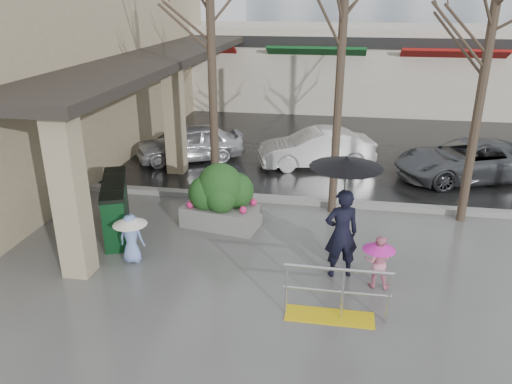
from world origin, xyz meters
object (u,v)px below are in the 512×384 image
(handrail, at_px, (334,300))
(car_c, at_px, (468,160))
(planter, at_px, (221,197))
(news_boxes, at_px, (116,207))
(tree_midwest, at_px, (344,4))
(child_blue, at_px, (131,233))
(child_pink, at_px, (378,258))
(car_b, at_px, (316,148))
(tree_west, at_px, (210,10))
(car_a, at_px, (190,143))
(tree_mideast, at_px, (493,22))
(woman, at_px, (343,208))

(handrail, xyz_separation_m, car_c, (3.94, 8.05, 0.25))
(planter, bearing_deg, news_boxes, -162.15)
(tree_midwest, height_order, child_blue, tree_midwest)
(child_pink, bearing_deg, child_blue, 3.16)
(child_blue, xyz_separation_m, planter, (1.48, 2.10, 0.10))
(handrail, height_order, car_b, car_b)
(tree_west, bearing_deg, news_boxes, -132.10)
(tree_west, bearing_deg, car_b, 55.99)
(handrail, height_order, car_a, car_a)
(child_blue, bearing_deg, tree_midwest, -140.72)
(car_a, bearing_deg, news_boxes, -27.12)
(tree_mideast, distance_m, child_pink, 6.01)
(tree_mideast, xyz_separation_m, car_b, (-3.96, 3.76, -4.23))
(child_blue, height_order, car_b, car_b)
(car_a, xyz_separation_m, car_b, (4.38, 0.08, 0.00))
(child_pink, height_order, planter, planter)
(woman, height_order, child_blue, woman)
(tree_midwest, bearing_deg, tree_mideast, -0.00)
(child_blue, distance_m, news_boxes, 1.62)
(handrail, distance_m, news_boxes, 5.94)
(car_b, height_order, car_c, same)
(tree_west, xyz_separation_m, woman, (3.44, -3.29, -3.57))
(news_boxes, bearing_deg, car_c, 8.03)
(planter, distance_m, car_a, 5.56)
(tree_west, relative_size, tree_midwest, 0.97)
(tree_midwest, relative_size, car_b, 1.83)
(car_c, bearing_deg, planter, -74.64)
(tree_west, relative_size, car_b, 1.78)
(handrail, distance_m, car_a, 9.95)
(woman, height_order, car_b, woman)
(woman, height_order, planter, woman)
(tree_mideast, relative_size, car_b, 1.70)
(tree_midwest, bearing_deg, handrail, -88.09)
(tree_west, bearing_deg, tree_midwest, 0.00)
(news_boxes, bearing_deg, child_pink, -35.52)
(tree_west, distance_m, news_boxes, 5.29)
(woman, distance_m, planter, 3.60)
(handrail, bearing_deg, tree_west, 124.99)
(car_b, relative_size, car_c, 0.84)
(car_c, bearing_deg, handrail, -44.84)
(news_boxes, distance_m, car_c, 10.70)
(car_b, bearing_deg, planter, -39.13)
(planter, bearing_deg, tree_west, 109.50)
(tree_mideast, height_order, child_pink, tree_mideast)
(woman, height_order, news_boxes, woman)
(woman, relative_size, news_boxes, 1.10)
(tree_mideast, distance_m, car_c, 5.39)
(child_pink, distance_m, child_blue, 5.18)
(child_blue, xyz_separation_m, news_boxes, (-0.94, 1.32, -0.03))
(planter, bearing_deg, tree_mideast, 12.82)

